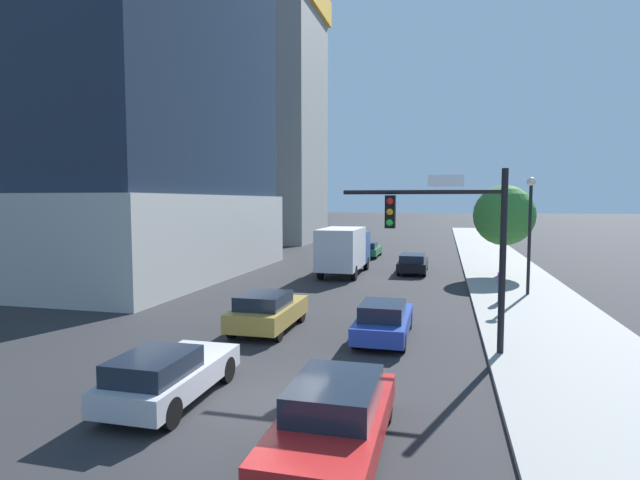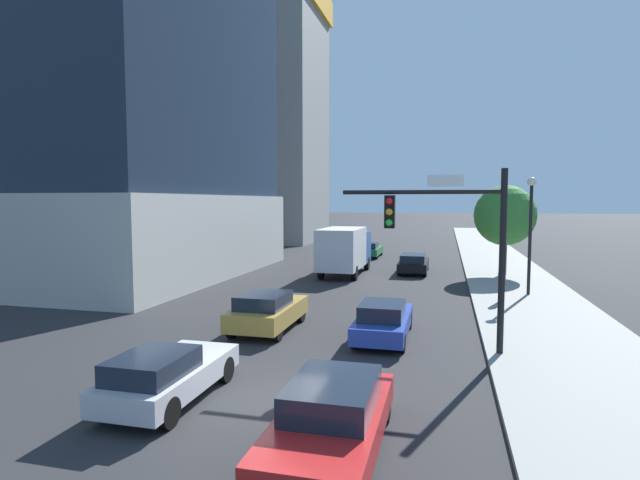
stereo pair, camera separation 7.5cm
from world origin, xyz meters
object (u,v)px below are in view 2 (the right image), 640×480
object	(u,v)px
box_truck	(345,248)
pedestrian_purple_shirt	(502,285)
street_lamp	(531,218)
car_blue	(383,320)
construction_building	(264,105)
car_silver	(167,374)
car_green	(369,250)
car_red	(332,417)
street_tree	(505,216)
traffic_light_pole	(448,229)
car_gold	(267,311)
car_black	(414,263)

from	to	relation	value
box_truck	pedestrian_purple_shirt	size ratio (longest dim) A/B	4.44
street_lamp	car_blue	world-z (taller)	street_lamp
construction_building	car_silver	size ratio (longest dim) A/B	9.51
car_green	car_red	distance (m)	33.75
construction_building	car_green	distance (m)	26.13
street_tree	pedestrian_purple_shirt	size ratio (longest dim) A/B	3.58
pedestrian_purple_shirt	car_red	bearing A→B (deg)	-106.95
construction_building	car_green	bearing A→B (deg)	-44.28
traffic_light_pole	car_gold	size ratio (longest dim) A/B	1.35
box_truck	street_lamp	bearing A→B (deg)	-26.63
car_red	car_gold	distance (m)	9.31
car_red	box_truck	distance (m)	23.27
construction_building	car_gold	distance (m)	45.32
car_silver	pedestrian_purple_shirt	size ratio (longest dim) A/B	2.61
construction_building	car_blue	distance (m)	47.04
box_truck	car_red	bearing A→B (deg)	-79.19
car_red	car_silver	xyz separation A→B (m)	(-4.36, 1.30, 0.01)
car_black	box_truck	world-z (taller)	box_truck
car_blue	box_truck	size ratio (longest dim) A/B	0.64
street_tree	car_red	bearing A→B (deg)	-103.13
traffic_light_pole	street_tree	xyz separation A→B (m)	(3.52, 17.41, -0.03)
construction_building	car_black	size ratio (longest dim) A/B	8.45
construction_building	car_red	size ratio (longest dim) A/B	8.40
street_lamp	car_black	world-z (taller)	street_lamp
box_truck	car_green	bearing A→B (deg)	90.00
car_green	pedestrian_purple_shirt	distance (m)	20.38
construction_building	street_tree	distance (m)	36.65
car_silver	car_blue	bearing A→B (deg)	57.47
street_tree	box_truck	xyz separation A→B (m)	(-10.03, -1.47, -2.18)
street_tree	car_red	size ratio (longest dim) A/B	1.21
car_green	pedestrian_purple_shirt	xyz separation A→B (m)	(8.99, -18.28, 0.30)
car_black	traffic_light_pole	bearing A→B (deg)	-83.11
car_silver	car_blue	xyz separation A→B (m)	(4.36, 6.84, -0.03)
street_lamp	car_blue	xyz separation A→B (m)	(-6.15, -9.43, -3.33)
construction_building	car_green	xyz separation A→B (m)	(14.97, -14.59, -15.67)
car_green	car_blue	xyz separation A→B (m)	(4.36, -25.33, 0.00)
car_black	pedestrian_purple_shirt	distance (m)	10.51
traffic_light_pole	car_blue	world-z (taller)	traffic_light_pole
construction_building	car_gold	size ratio (longest dim) A/B	9.42
traffic_light_pole	car_gold	xyz separation A→B (m)	(-6.50, 1.33, -3.21)
traffic_light_pole	car_black	world-z (taller)	traffic_light_pole
construction_building	traffic_light_pole	size ratio (longest dim) A/B	6.96
street_tree	car_red	distance (m)	25.16
traffic_light_pole	car_gold	bearing A→B (deg)	168.41
street_lamp	car_red	size ratio (longest dim) A/B	1.25
car_blue	pedestrian_purple_shirt	world-z (taller)	pedestrian_purple_shirt
car_blue	car_gold	distance (m)	4.36
traffic_light_pole	pedestrian_purple_shirt	distance (m)	9.16
construction_building	pedestrian_purple_shirt	distance (m)	43.49
car_gold	box_truck	world-z (taller)	box_truck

